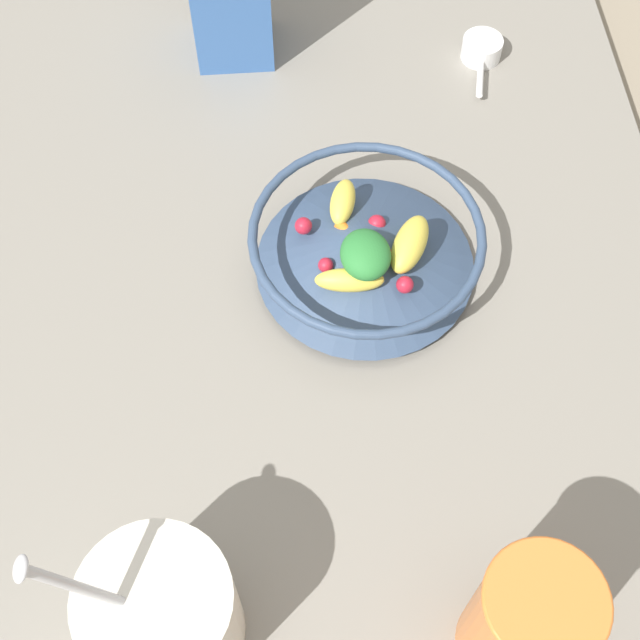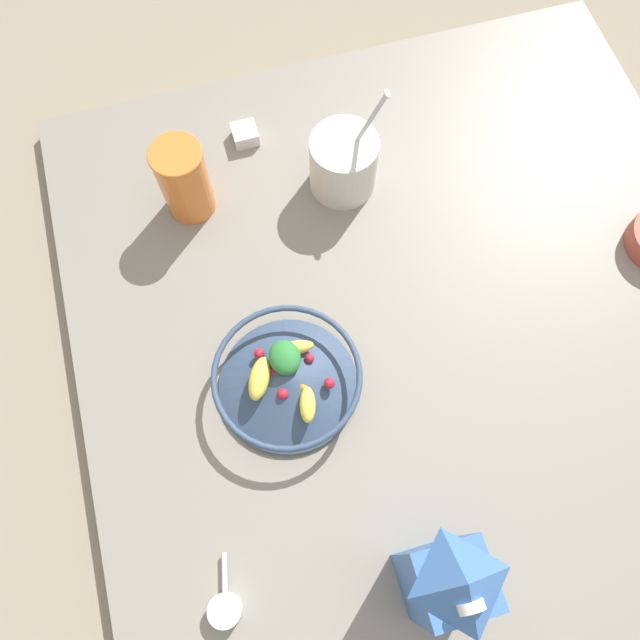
{
  "view_description": "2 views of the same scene",
  "coord_description": "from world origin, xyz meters",
  "px_view_note": "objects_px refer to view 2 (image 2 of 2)",
  "views": [
    {
      "loc": [
        -0.16,
        0.44,
        0.83
      ],
      "look_at": [
        -0.19,
        0.03,
        0.11
      ],
      "focal_mm": 50.0,
      "sensor_mm": 36.0,
      "label": 1
    },
    {
      "loc": [
        -0.27,
        -0.34,
        1.04
      ],
      "look_at": [
        -0.17,
        0.01,
        0.1
      ],
      "focal_mm": 35.0,
      "sensor_mm": 36.0,
      "label": 2
    }
  ],
  "objects_px": {
    "spice_jar": "(245,135)",
    "milk_carton": "(446,581)",
    "yogurt_tub": "(343,162)",
    "fruit_bowl": "(287,379)",
    "drinking_cup": "(184,179)"
  },
  "relations": [
    {
      "from": "drinking_cup",
      "to": "spice_jar",
      "type": "bearing_deg",
      "value": 41.93
    },
    {
      "from": "milk_carton",
      "to": "yogurt_tub",
      "type": "distance_m",
      "value": 0.7
    },
    {
      "from": "fruit_bowl",
      "to": "milk_carton",
      "type": "distance_m",
      "value": 0.38
    },
    {
      "from": "fruit_bowl",
      "to": "spice_jar",
      "type": "height_order",
      "value": "fruit_bowl"
    },
    {
      "from": "fruit_bowl",
      "to": "drinking_cup",
      "type": "relative_size",
      "value": 1.52
    },
    {
      "from": "yogurt_tub",
      "to": "drinking_cup",
      "type": "xyz_separation_m",
      "value": [
        -0.28,
        0.03,
        0.01
      ]
    },
    {
      "from": "yogurt_tub",
      "to": "spice_jar",
      "type": "xyz_separation_m",
      "value": [
        -0.15,
        0.15,
        -0.05
      ]
    },
    {
      "from": "yogurt_tub",
      "to": "spice_jar",
      "type": "distance_m",
      "value": 0.22
    },
    {
      "from": "fruit_bowl",
      "to": "milk_carton",
      "type": "bearing_deg",
      "value": -69.81
    },
    {
      "from": "spice_jar",
      "to": "milk_carton",
      "type": "bearing_deg",
      "value": -84.61
    },
    {
      "from": "fruit_bowl",
      "to": "spice_jar",
      "type": "bearing_deg",
      "value": 84.7
    },
    {
      "from": "milk_carton",
      "to": "yogurt_tub",
      "type": "bearing_deg",
      "value": 84.04
    },
    {
      "from": "drinking_cup",
      "to": "milk_carton",
      "type": "bearing_deg",
      "value": -74.0
    },
    {
      "from": "milk_carton",
      "to": "drinking_cup",
      "type": "distance_m",
      "value": 0.76
    },
    {
      "from": "milk_carton",
      "to": "yogurt_tub",
      "type": "xyz_separation_m",
      "value": [
        0.07,
        0.7,
        -0.07
      ]
    }
  ]
}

